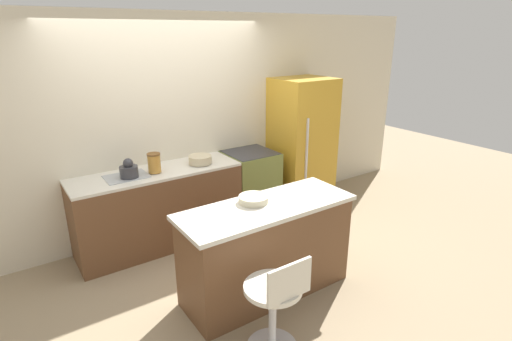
{
  "coord_description": "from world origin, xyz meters",
  "views": [
    {
      "loc": [
        -1.72,
        -3.77,
        2.39
      ],
      "look_at": [
        0.58,
        -0.4,
        0.96
      ],
      "focal_mm": 28.0,
      "sensor_mm": 36.0,
      "label": 1
    }
  ],
  "objects_px": {
    "oven_range": "(250,186)",
    "stool_chair": "(275,305)",
    "refrigerator": "(302,144)",
    "mixing_bowl": "(200,159)",
    "kettle": "(129,170)"
  },
  "relations": [
    {
      "from": "mixing_bowl",
      "to": "oven_range",
      "type": "bearing_deg",
      "value": 3.73
    },
    {
      "from": "oven_range",
      "to": "stool_chair",
      "type": "distance_m",
      "value": 2.39
    },
    {
      "from": "refrigerator",
      "to": "kettle",
      "type": "xyz_separation_m",
      "value": [
        -2.4,
        -0.01,
        0.1
      ]
    },
    {
      "from": "refrigerator",
      "to": "mixing_bowl",
      "type": "bearing_deg",
      "value": -179.52
    },
    {
      "from": "refrigerator",
      "to": "kettle",
      "type": "distance_m",
      "value": 2.4
    },
    {
      "from": "refrigerator",
      "to": "stool_chair",
      "type": "distance_m",
      "value": 2.9
    },
    {
      "from": "stool_chair",
      "to": "mixing_bowl",
      "type": "xyz_separation_m",
      "value": [
        0.43,
        2.04,
        0.54
      ]
    },
    {
      "from": "oven_range",
      "to": "mixing_bowl",
      "type": "distance_m",
      "value": 0.89
    },
    {
      "from": "kettle",
      "to": "mixing_bowl",
      "type": "xyz_separation_m",
      "value": [
        0.83,
        0.0,
        -0.03
      ]
    },
    {
      "from": "stool_chair",
      "to": "refrigerator",
      "type": "bearing_deg",
      "value": 45.93
    },
    {
      "from": "stool_chair",
      "to": "oven_range",
      "type": "bearing_deg",
      "value": 60.95
    },
    {
      "from": "refrigerator",
      "to": "stool_chair",
      "type": "relative_size",
      "value": 2.07
    },
    {
      "from": "oven_range",
      "to": "kettle",
      "type": "distance_m",
      "value": 1.66
    },
    {
      "from": "kettle",
      "to": "mixing_bowl",
      "type": "relative_size",
      "value": 0.78
    },
    {
      "from": "oven_range",
      "to": "kettle",
      "type": "height_order",
      "value": "kettle"
    }
  ]
}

